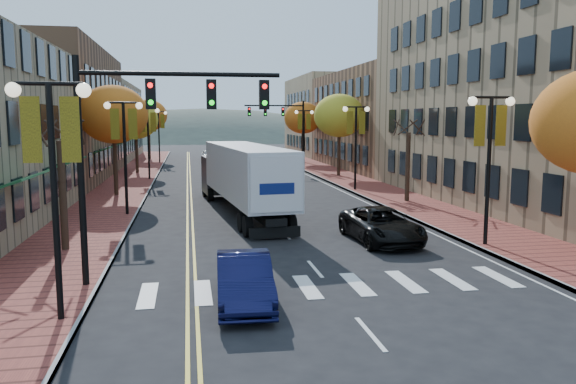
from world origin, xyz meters
name	(u,v)px	position (x,y,z in m)	size (l,w,h in m)	color
ground	(347,307)	(0.00, 0.00, 0.00)	(200.00, 200.00, 0.00)	black
sidewalk_left	(129,182)	(-9.00, 32.50, 0.07)	(4.00, 85.00, 0.15)	brown
sidewalk_right	(343,178)	(9.00, 32.50, 0.07)	(4.00, 85.00, 0.15)	brown
building_left_mid	(33,115)	(-17.00, 36.00, 5.50)	(12.00, 24.00, 11.00)	brown
building_left_far	(86,122)	(-17.00, 61.00, 4.75)	(12.00, 26.00, 9.50)	#9E8966
building_right_near	(574,79)	(18.50, 16.00, 7.50)	(15.00, 28.00, 15.00)	#997F5B
building_right_mid	(406,121)	(18.50, 42.00, 5.00)	(15.00, 24.00, 10.00)	brown
building_right_far	(348,117)	(18.50, 64.00, 5.50)	(15.00, 20.00, 11.00)	#9E8966
tree_left_a	(63,196)	(-9.00, 8.00, 2.25)	(0.28, 0.28, 4.20)	#382619
tree_left_b	(113,115)	(-9.00, 24.00, 5.45)	(4.48, 4.48, 7.21)	#382619
tree_left_c	(136,120)	(-9.00, 40.00, 5.05)	(4.16, 4.16, 6.69)	#382619
tree_left_d	(148,115)	(-9.00, 58.00, 5.60)	(4.61, 4.61, 7.42)	#382619
tree_right_b	(408,167)	(9.00, 18.00, 2.25)	(0.28, 0.28, 4.20)	#382619
tree_right_c	(339,116)	(9.00, 34.00, 5.45)	(4.48, 4.48, 7.21)	#382619
tree_right_d	(303,118)	(9.00, 50.00, 5.29)	(4.35, 4.35, 7.00)	#382619
lamp_left_a	(52,155)	(-7.50, 0.00, 4.29)	(1.96, 0.36, 6.05)	black
lamp_left_b	(124,136)	(-7.50, 16.00, 4.29)	(1.96, 0.36, 6.05)	black
lamp_left_c	(148,129)	(-7.50, 34.00, 4.29)	(1.96, 0.36, 6.05)	black
lamp_left_d	(159,127)	(-7.50, 52.00, 4.29)	(1.96, 0.36, 6.05)	black
lamp_right_a	(490,141)	(7.50, 6.00, 4.29)	(1.96, 0.36, 6.05)	black
lamp_right_b	(356,131)	(7.50, 24.00, 4.29)	(1.96, 0.36, 6.05)	black
lamp_right_c	(304,128)	(7.50, 42.00, 4.29)	(1.96, 0.36, 6.05)	black
traffic_mast_near	(146,127)	(-5.48, 3.00, 4.92)	(6.10, 0.35, 7.00)	black
traffic_mast_far	(285,121)	(5.48, 42.00, 4.92)	(6.10, 0.34, 7.00)	black
semi_truck	(242,174)	(-1.40, 15.88, 2.21)	(4.00, 15.29, 3.78)	black
navy_sedan	(244,280)	(-2.78, 0.73, 0.70)	(1.49, 4.27, 1.41)	black
black_suv	(381,225)	(3.72, 7.76, 0.72)	(2.38, 5.16, 1.44)	black
car_far_white	(208,155)	(-1.73, 56.74, 0.66)	(1.57, 3.90, 1.33)	silver
car_far_silver	(229,153)	(1.01, 59.25, 0.74)	(2.08, 5.12, 1.49)	#94949B
car_far_oncoming	(230,148)	(2.13, 72.56, 0.67)	(1.42, 4.07, 1.34)	#A9A9B1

